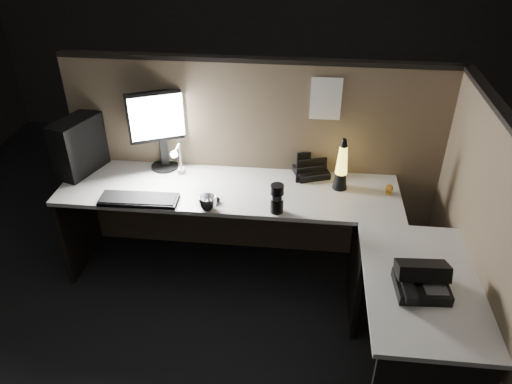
# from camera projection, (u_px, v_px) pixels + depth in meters

# --- Properties ---
(floor) EXTENTS (6.00, 6.00, 0.00)m
(floor) POSITION_uv_depth(u_px,v_px,m) (241.00, 333.00, 3.25)
(floor) COLOR black
(floor) RESTS_ON ground
(room_shell) EXTENTS (6.00, 6.00, 6.00)m
(room_shell) POSITION_uv_depth(u_px,v_px,m) (235.00, 99.00, 2.38)
(room_shell) COLOR silver
(room_shell) RESTS_ON ground
(partition_back) EXTENTS (2.66, 0.06, 1.50)m
(partition_back) POSITION_uv_depth(u_px,v_px,m) (256.00, 163.00, 3.63)
(partition_back) COLOR brown
(partition_back) RESTS_ON ground
(partition_right) EXTENTS (0.06, 1.66, 1.50)m
(partition_right) POSITION_uv_depth(u_px,v_px,m) (474.00, 247.00, 2.81)
(partition_right) COLOR brown
(partition_right) RESTS_ON ground
(desk) EXTENTS (2.60, 1.60, 0.73)m
(desk) POSITION_uv_depth(u_px,v_px,m) (273.00, 241.00, 3.13)
(desk) COLOR beige
(desk) RESTS_ON ground
(pc_tower) EXTENTS (0.28, 0.41, 0.40)m
(pc_tower) POSITION_uv_depth(u_px,v_px,m) (79.00, 146.00, 3.47)
(pc_tower) COLOR black
(pc_tower) RESTS_ON desk
(monitor) EXTENTS (0.42, 0.22, 0.58)m
(monitor) POSITION_uv_depth(u_px,v_px,m) (161.00, 122.00, 3.44)
(monitor) COLOR black
(monitor) RESTS_ON desk
(keyboard) EXTENTS (0.51, 0.19, 0.02)m
(keyboard) POSITION_uv_depth(u_px,v_px,m) (139.00, 200.00, 3.24)
(keyboard) COLOR black
(keyboard) RESTS_ON desk
(mouse) EXTENTS (0.09, 0.06, 0.03)m
(mouse) POSITION_uv_depth(u_px,v_px,m) (213.00, 200.00, 3.23)
(mouse) COLOR black
(mouse) RESTS_ON desk
(clip_lamp) EXTENTS (0.05, 0.19, 0.24)m
(clip_lamp) POSITION_uv_depth(u_px,v_px,m) (178.00, 160.00, 3.42)
(clip_lamp) COLOR silver
(clip_lamp) RESTS_ON desk
(organizer) EXTENTS (0.28, 0.26, 0.17)m
(organizer) POSITION_uv_depth(u_px,v_px,m) (311.00, 169.00, 3.52)
(organizer) COLOR black
(organizer) RESTS_ON desk
(lava_lamp) EXTENTS (0.10, 0.10, 0.37)m
(lava_lamp) POSITION_uv_depth(u_px,v_px,m) (341.00, 168.00, 3.30)
(lava_lamp) COLOR black
(lava_lamp) RESTS_ON desk
(travel_mug) EXTENTS (0.09, 0.09, 0.20)m
(travel_mug) POSITION_uv_depth(u_px,v_px,m) (277.00, 199.00, 3.09)
(travel_mug) COLOR black
(travel_mug) RESTS_ON desk
(steel_mug) EXTENTS (0.14, 0.14, 0.09)m
(steel_mug) POSITION_uv_depth(u_px,v_px,m) (208.00, 203.00, 3.14)
(steel_mug) COLOR silver
(steel_mug) RESTS_ON desk
(figurine) EXTENTS (0.05, 0.05, 0.05)m
(figurine) POSITION_uv_depth(u_px,v_px,m) (389.00, 188.00, 3.30)
(figurine) COLOR orange
(figurine) RESTS_ON desk
(pinned_paper) EXTENTS (0.20, 0.00, 0.29)m
(pinned_paper) POSITION_uv_depth(u_px,v_px,m) (326.00, 99.00, 3.27)
(pinned_paper) COLOR white
(pinned_paper) RESTS_ON partition_back
(desk_phone) EXTENTS (0.27, 0.29, 0.16)m
(desk_phone) POSITION_uv_depth(u_px,v_px,m) (421.00, 280.00, 2.53)
(desk_phone) COLOR black
(desk_phone) RESTS_ON desk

